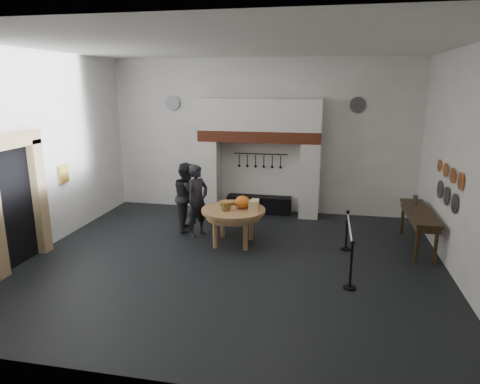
% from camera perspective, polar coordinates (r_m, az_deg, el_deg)
% --- Properties ---
extents(floor, '(9.00, 8.00, 0.02)m').
position_cam_1_polar(floor, '(9.48, -1.00, -9.18)').
color(floor, black).
rests_on(floor, ground).
extents(ceiling, '(9.00, 8.00, 0.02)m').
position_cam_1_polar(ceiling, '(8.73, -1.14, 19.05)').
color(ceiling, silver).
rests_on(ceiling, wall_back).
extents(wall_back, '(9.00, 0.02, 4.50)m').
position_cam_1_polar(wall_back, '(12.73, 2.85, 7.38)').
color(wall_back, white).
rests_on(wall_back, floor).
extents(wall_front, '(9.00, 0.02, 4.50)m').
position_cam_1_polar(wall_front, '(5.10, -10.79, -3.34)').
color(wall_front, white).
rests_on(wall_front, floor).
extents(wall_left, '(0.02, 8.00, 4.50)m').
position_cam_1_polar(wall_left, '(10.73, -25.33, 4.74)').
color(wall_left, white).
rests_on(wall_left, floor).
extents(wall_right, '(0.02, 8.00, 4.50)m').
position_cam_1_polar(wall_right, '(9.02, 28.14, 2.85)').
color(wall_right, white).
rests_on(wall_right, floor).
extents(chimney_pier_left, '(0.55, 0.70, 2.15)m').
position_cam_1_polar(chimney_pier_left, '(12.88, -3.96, 2.14)').
color(chimney_pier_left, silver).
rests_on(chimney_pier_left, floor).
extents(chimney_pier_right, '(0.55, 0.70, 2.15)m').
position_cam_1_polar(chimney_pier_right, '(12.45, 9.27, 1.56)').
color(chimney_pier_right, silver).
rests_on(chimney_pier_right, floor).
extents(hearth_brick_band, '(3.50, 0.72, 0.32)m').
position_cam_1_polar(hearth_brick_band, '(12.37, 2.60, 7.46)').
color(hearth_brick_band, '#9E442B').
rests_on(hearth_brick_band, chimney_pier_left).
extents(chimney_hood, '(3.50, 0.70, 0.90)m').
position_cam_1_polar(chimney_hood, '(12.32, 2.64, 10.28)').
color(chimney_hood, silver).
rests_on(chimney_hood, hearth_brick_band).
extents(iron_range, '(1.90, 0.45, 0.50)m').
position_cam_1_polar(iron_range, '(12.85, 2.55, -1.66)').
color(iron_range, black).
rests_on(iron_range, floor).
extents(utensil_rail, '(1.60, 0.02, 0.02)m').
position_cam_1_polar(utensil_rail, '(12.72, 2.76, 5.10)').
color(utensil_rail, black).
rests_on(utensil_rail, wall_back).
extents(door_recess, '(0.04, 1.10, 2.50)m').
position_cam_1_polar(door_recess, '(10.14, -27.91, -1.84)').
color(door_recess, black).
rests_on(door_recess, floor).
extents(door_jamb_far, '(0.22, 0.30, 2.60)m').
position_cam_1_polar(door_jamb_far, '(10.60, -25.22, -0.61)').
color(door_jamb_far, tan).
rests_on(door_jamb_far, floor).
extents(door_lintel, '(0.22, 1.70, 0.30)m').
position_cam_1_polar(door_lintel, '(9.83, -28.44, 6.00)').
color(door_lintel, tan).
rests_on(door_lintel, door_jamb_near).
extents(wall_plaque, '(0.05, 0.34, 0.44)m').
position_cam_1_polar(wall_plaque, '(11.45, -22.44, 2.24)').
color(wall_plaque, gold).
rests_on(wall_plaque, wall_left).
extents(work_table, '(1.71, 1.71, 0.07)m').
position_cam_1_polar(work_table, '(10.19, -0.88, -2.45)').
color(work_table, '#B27F54').
rests_on(work_table, floor).
extents(pumpkin, '(0.36, 0.36, 0.31)m').
position_cam_1_polar(pumpkin, '(10.20, 0.33, -1.34)').
color(pumpkin, orange).
rests_on(pumpkin, work_table).
extents(cheese_block_big, '(0.22, 0.22, 0.24)m').
position_cam_1_polar(cheese_block_big, '(10.01, 1.85, -1.85)').
color(cheese_block_big, '#E0C286').
rests_on(cheese_block_big, work_table).
extents(cheese_block_small, '(0.18, 0.18, 0.20)m').
position_cam_1_polar(cheese_block_small, '(10.31, 2.02, -1.49)').
color(cheese_block_small, '#E7D28A').
rests_on(cheese_block_small, work_table).
extents(wicker_basket, '(0.36, 0.36, 0.22)m').
position_cam_1_polar(wicker_basket, '(10.04, -1.90, -1.85)').
color(wicker_basket, '#A56E3C').
rests_on(wicker_basket, work_table).
extents(bread_loaf, '(0.31, 0.18, 0.13)m').
position_cam_1_polar(bread_loaf, '(10.52, -1.01, -1.36)').
color(bread_loaf, '#AD693D').
rests_on(bread_loaf, work_table).
extents(visitor_near, '(0.71, 0.80, 1.83)m').
position_cam_1_polar(visitor_near, '(10.79, -5.68, -1.15)').
color(visitor_near, black).
rests_on(visitor_near, floor).
extents(visitor_far, '(0.96, 1.07, 1.80)m').
position_cam_1_polar(visitor_far, '(11.28, -7.03, -0.59)').
color(visitor_far, black).
rests_on(visitor_far, floor).
extents(side_table, '(0.55, 2.20, 0.06)m').
position_cam_1_polar(side_table, '(10.79, 22.83, -2.49)').
color(side_table, '#3A2815').
rests_on(side_table, floor).
extents(pewter_jug, '(0.12, 0.12, 0.22)m').
position_cam_1_polar(pewter_jug, '(11.32, 22.33, -0.95)').
color(pewter_jug, '#54545A').
rests_on(pewter_jug, side_table).
extents(copper_pan_a, '(0.03, 0.34, 0.34)m').
position_cam_1_polar(copper_pan_a, '(9.25, 27.35, 1.29)').
color(copper_pan_a, '#C6662D').
rests_on(copper_pan_a, wall_right).
extents(copper_pan_b, '(0.03, 0.32, 0.32)m').
position_cam_1_polar(copper_pan_b, '(9.77, 26.50, 2.00)').
color(copper_pan_b, '#C6662D').
rests_on(copper_pan_b, wall_right).
extents(copper_pan_c, '(0.03, 0.30, 0.30)m').
position_cam_1_polar(copper_pan_c, '(10.29, 25.75, 2.64)').
color(copper_pan_c, '#C6662D').
rests_on(copper_pan_c, wall_right).
extents(copper_pan_d, '(0.03, 0.28, 0.28)m').
position_cam_1_polar(copper_pan_d, '(10.82, 25.06, 3.22)').
color(copper_pan_d, '#C6662D').
rests_on(copper_pan_d, wall_right).
extents(pewter_plate_left, '(0.03, 0.40, 0.40)m').
position_cam_1_polar(pewter_plate_left, '(9.55, 26.69, -1.37)').
color(pewter_plate_left, '#4C4C51').
rests_on(pewter_plate_left, wall_right).
extents(pewter_plate_mid, '(0.03, 0.40, 0.40)m').
position_cam_1_polar(pewter_plate_mid, '(10.11, 25.84, -0.47)').
color(pewter_plate_mid, '#4C4C51').
rests_on(pewter_plate_mid, wall_right).
extents(pewter_plate_right, '(0.03, 0.40, 0.40)m').
position_cam_1_polar(pewter_plate_right, '(10.67, 25.08, 0.33)').
color(pewter_plate_right, '#4C4C51').
rests_on(pewter_plate_right, wall_right).
extents(pewter_plate_back_left, '(0.44, 0.03, 0.44)m').
position_cam_1_polar(pewter_plate_back_left, '(13.28, -8.97, 11.62)').
color(pewter_plate_back_left, '#4C4C51').
rests_on(pewter_plate_back_left, wall_back).
extents(pewter_plate_back_right, '(0.44, 0.03, 0.44)m').
position_cam_1_polar(pewter_plate_back_right, '(12.49, 15.45, 11.14)').
color(pewter_plate_back_right, '#4C4C51').
rests_on(pewter_plate_back_right, wall_back).
extents(barrier_post_near, '(0.05, 0.05, 0.90)m').
position_cam_1_polar(barrier_post_near, '(8.38, 14.59, -9.57)').
color(barrier_post_near, black).
rests_on(barrier_post_near, floor).
extents(barrier_post_far, '(0.05, 0.05, 0.90)m').
position_cam_1_polar(barrier_post_far, '(10.24, 14.05, -5.10)').
color(barrier_post_far, black).
rests_on(barrier_post_far, floor).
extents(barrier_rope, '(0.04, 2.00, 0.04)m').
position_cam_1_polar(barrier_rope, '(9.17, 14.44, -4.78)').
color(barrier_rope, white).
rests_on(barrier_rope, barrier_post_near).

